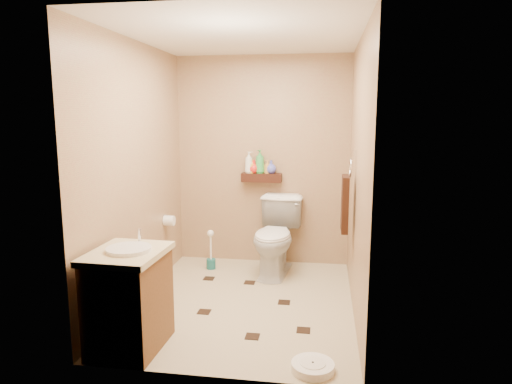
# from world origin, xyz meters

# --- Properties ---
(ground) EXTENTS (2.50, 2.50, 0.00)m
(ground) POSITION_xyz_m (0.00, 0.00, 0.00)
(ground) COLOR tan
(ground) RESTS_ON ground
(wall_back) EXTENTS (2.00, 0.04, 2.40)m
(wall_back) POSITION_xyz_m (0.00, 1.25, 1.20)
(wall_back) COLOR #A1835C
(wall_back) RESTS_ON ground
(wall_front) EXTENTS (2.00, 0.04, 2.40)m
(wall_front) POSITION_xyz_m (0.00, -1.25, 1.20)
(wall_front) COLOR #A1835C
(wall_front) RESTS_ON ground
(wall_left) EXTENTS (0.04, 2.50, 2.40)m
(wall_left) POSITION_xyz_m (-1.00, 0.00, 1.20)
(wall_left) COLOR #A1835C
(wall_left) RESTS_ON ground
(wall_right) EXTENTS (0.04, 2.50, 2.40)m
(wall_right) POSITION_xyz_m (1.00, 0.00, 1.20)
(wall_right) COLOR #A1835C
(wall_right) RESTS_ON ground
(ceiling) EXTENTS (2.00, 2.50, 0.02)m
(ceiling) POSITION_xyz_m (0.00, 0.00, 2.40)
(ceiling) COLOR silver
(ceiling) RESTS_ON wall_back
(wall_shelf) EXTENTS (0.46, 0.14, 0.10)m
(wall_shelf) POSITION_xyz_m (0.00, 1.17, 1.02)
(wall_shelf) COLOR #38190F
(wall_shelf) RESTS_ON wall_back
(floor_accents) EXTENTS (1.17, 1.32, 0.01)m
(floor_accents) POSITION_xyz_m (0.05, -0.05, 0.00)
(floor_accents) COLOR black
(floor_accents) RESTS_ON ground
(toilet) EXTENTS (0.55, 0.86, 0.84)m
(toilet) POSITION_xyz_m (0.21, 0.83, 0.42)
(toilet) COLOR white
(toilet) RESTS_ON ground
(vanity) EXTENTS (0.54, 0.64, 0.87)m
(vanity) POSITION_xyz_m (-0.70, -0.95, 0.39)
(vanity) COLOR brown
(vanity) RESTS_ON ground
(bathroom_scale) EXTENTS (0.31, 0.31, 0.06)m
(bathroom_scale) POSITION_xyz_m (0.67, -1.07, 0.03)
(bathroom_scale) COLOR white
(bathroom_scale) RESTS_ON ground
(toilet_brush) EXTENTS (0.10, 0.10, 0.45)m
(toilet_brush) POSITION_xyz_m (-0.54, 0.87, 0.16)
(toilet_brush) COLOR #196164
(toilet_brush) RESTS_ON ground
(towel_ring) EXTENTS (0.12, 0.30, 0.76)m
(towel_ring) POSITION_xyz_m (0.91, 0.25, 0.95)
(towel_ring) COLOR silver
(towel_ring) RESTS_ON wall_right
(toilet_paper) EXTENTS (0.12, 0.11, 0.12)m
(toilet_paper) POSITION_xyz_m (-0.94, 0.65, 0.60)
(toilet_paper) COLOR white
(toilet_paper) RESTS_ON wall_left
(bottle_a) EXTENTS (0.10, 0.10, 0.25)m
(bottle_a) POSITION_xyz_m (-0.15, 1.17, 1.19)
(bottle_a) COLOR white
(bottle_a) RESTS_ON wall_shelf
(bottle_b) EXTENTS (0.10, 0.10, 0.16)m
(bottle_b) POSITION_xyz_m (-0.11, 1.17, 1.15)
(bottle_b) COLOR yellow
(bottle_b) RESTS_ON wall_shelf
(bottle_c) EXTENTS (0.14, 0.14, 0.15)m
(bottle_c) POSITION_xyz_m (-0.09, 1.17, 1.15)
(bottle_c) COLOR red
(bottle_c) RESTS_ON wall_shelf
(bottle_d) EXTENTS (0.14, 0.14, 0.27)m
(bottle_d) POSITION_xyz_m (-0.02, 1.17, 1.21)
(bottle_d) COLOR green
(bottle_d) RESTS_ON wall_shelf
(bottle_e) EXTENTS (0.10, 0.10, 0.15)m
(bottle_e) POSITION_xyz_m (0.07, 1.17, 1.15)
(bottle_e) COLOR gold
(bottle_e) RESTS_ON wall_shelf
(bottle_f) EXTENTS (0.17, 0.17, 0.15)m
(bottle_f) POSITION_xyz_m (0.11, 1.17, 1.15)
(bottle_f) COLOR #4F57C7
(bottle_f) RESTS_ON wall_shelf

